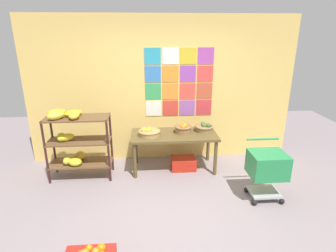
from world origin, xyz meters
TOP-DOWN VIEW (x-y plane):
  - ground at (0.00, 0.00)m, footprint 9.70×9.70m
  - back_wall_with_art at (0.01, 1.88)m, footprint 4.90×0.07m
  - banana_shelf_unit at (-1.49, 1.19)m, footprint 1.02×0.49m
  - display_table at (0.18, 1.36)m, footprint 1.49×0.70m
  - fruit_basket_back_right at (0.35, 1.40)m, footprint 0.31×0.31m
  - fruit_basket_centre at (-0.26, 1.31)m, footprint 0.38×0.38m
  - fruit_basket_left at (0.73, 1.47)m, footprint 0.34×0.34m
  - produce_crate_under_table at (0.35, 1.33)m, footprint 0.43×0.32m
  - shopping_cart at (1.43, 0.32)m, footprint 0.51×0.48m

SIDE VIEW (x-z plane):
  - ground at x=0.00m, z-range 0.00..0.00m
  - produce_crate_under_table at x=0.35m, z-range 0.00..0.21m
  - shopping_cart at x=1.43m, z-range 0.09..0.95m
  - display_table at x=0.18m, z-range 0.25..0.92m
  - banana_shelf_unit at x=-1.49m, z-range 0.11..1.31m
  - fruit_basket_centre at x=-0.26m, z-range 0.65..0.80m
  - fruit_basket_left at x=0.73m, z-range 0.66..0.81m
  - fruit_basket_back_right at x=0.35m, z-range 0.66..0.84m
  - back_wall_with_art at x=0.01m, z-range 0.00..2.66m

